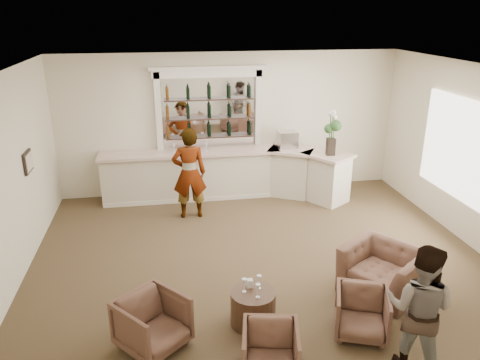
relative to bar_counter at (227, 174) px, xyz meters
name	(u,v)px	position (x,y,z in m)	size (l,w,h in m)	color
ground	(260,259)	(0.16, -3.00, -0.57)	(8.00, 8.00, 0.00)	brown
room_shell	(262,121)	(0.33, -2.29, 1.77)	(8.04, 7.02, 3.32)	beige
bar_counter	(227,174)	(0.00, 0.00, 0.00)	(5.72, 1.80, 1.14)	silver
back_bar_alcove	(209,109)	(-0.34, 0.41, 1.46)	(2.64, 0.25, 3.00)	white
cocktail_table	(253,307)	(-0.31, -4.75, -0.32)	(0.64, 0.64, 0.50)	#4A2C20
sommelier	(189,173)	(-0.92, -0.95, 0.40)	(0.71, 0.47, 1.95)	gray
guest	(419,309)	(1.47, -5.92, 0.27)	(0.82, 0.64, 1.68)	gray
armchair_left	(153,323)	(-1.69, -5.02, -0.21)	(0.77, 0.80, 0.73)	brown
armchair_center	(270,351)	(-0.29, -5.74, -0.26)	(0.68, 0.70, 0.63)	brown
armchair_right	(362,313)	(1.10, -5.22, -0.25)	(0.70, 0.72, 0.65)	brown
armchair_far	(383,271)	(1.83, -4.32, -0.20)	(1.14, 1.00, 0.74)	brown
espresso_machine	(287,139)	(1.43, 0.03, 0.76)	(0.44, 0.37, 0.39)	silver
flower_vase	(332,130)	(2.23, -0.70, 1.13)	(0.27, 0.27, 1.01)	black
wine_glass_bar_left	(174,148)	(-1.19, 0.04, 0.67)	(0.07, 0.07, 0.21)	white
wine_glass_bar_right	(206,147)	(-0.46, 0.01, 0.67)	(0.07, 0.07, 0.21)	white
wine_glass_tbl_a	(244,285)	(-0.43, -4.72, 0.03)	(0.07, 0.07, 0.21)	white
wine_glass_tbl_b	(259,282)	(-0.21, -4.67, 0.03)	(0.07, 0.07, 0.21)	white
wine_glass_tbl_c	(258,291)	(-0.27, -4.88, 0.03)	(0.07, 0.07, 0.21)	white
napkin_holder	(250,283)	(-0.33, -4.61, -0.01)	(0.08, 0.08, 0.12)	silver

